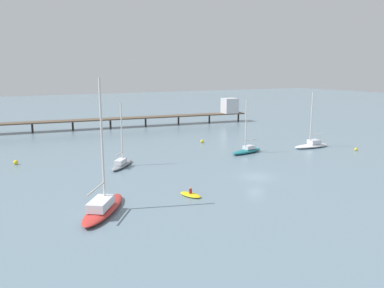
{
  "coord_description": "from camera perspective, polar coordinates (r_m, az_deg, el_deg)",
  "views": [
    {
      "loc": [
        -33.09,
        -41.54,
        15.05
      ],
      "look_at": [
        0.0,
        19.09,
        1.5
      ],
      "focal_mm": 35.5,
      "sensor_mm": 36.0,
      "label": 1
    }
  ],
  "objects": [
    {
      "name": "dinghy_yellow",
      "position": [
        46.33,
        -0.23,
        -7.59
      ],
      "size": [
        2.34,
        3.37,
        1.14
      ],
      "color": "yellow",
      "rests_on": "ground_plane"
    },
    {
      "name": "ground_plane",
      "position": [
        55.2,
        9.57,
        -4.88
      ],
      "size": [
        400.0,
        400.0,
        0.0
      ],
      "primitive_type": "plane",
      "color": "slate"
    },
    {
      "name": "sailboat_red",
      "position": [
        42.05,
        -13.26,
        -9.02
      ],
      "size": [
        7.93,
        9.59,
        14.27
      ],
      "color": "red",
      "rests_on": "ground_plane"
    },
    {
      "name": "sailboat_teal",
      "position": [
        70.26,
        8.25,
        -0.86
      ],
      "size": [
        7.52,
        3.28,
        9.78
      ],
      "color": "#1E727A",
      "rests_on": "ground_plane"
    },
    {
      "name": "sailboat_gray",
      "position": [
        60.82,
        -10.52,
        -2.78
      ],
      "size": [
        5.96,
        6.65,
        10.01
      ],
      "color": "gray",
      "rests_on": "ground_plane"
    },
    {
      "name": "pier",
      "position": [
        105.88,
        -2.4,
        4.77
      ],
      "size": [
        68.2,
        12.24,
        6.85
      ],
      "color": "brown",
      "rests_on": "ground_plane"
    },
    {
      "name": "mooring_buoy_mid",
      "position": [
        67.48,
        -24.97,
        -2.52
      ],
      "size": [
        0.74,
        0.74,
        0.74
      ],
      "primitive_type": "sphere",
      "color": "yellow",
      "rests_on": "ground_plane"
    },
    {
      "name": "mooring_buoy_near",
      "position": [
        78.0,
        23.41,
        -0.74
      ],
      "size": [
        0.58,
        0.58,
        0.58
      ],
      "primitive_type": "sphere",
      "color": "yellow",
      "rests_on": "ground_plane"
    },
    {
      "name": "sailboat_white",
      "position": [
        78.13,
        17.56,
        -0.05
      ],
      "size": [
        8.12,
        2.84,
        10.87
      ],
      "color": "white",
      "rests_on": "ground_plane"
    },
    {
      "name": "mooring_buoy_far",
      "position": [
        79.41,
        1.52,
        0.43
      ],
      "size": [
        0.69,
        0.69,
        0.69
      ],
      "primitive_type": "sphere",
      "color": "yellow",
      "rests_on": "ground_plane"
    }
  ]
}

